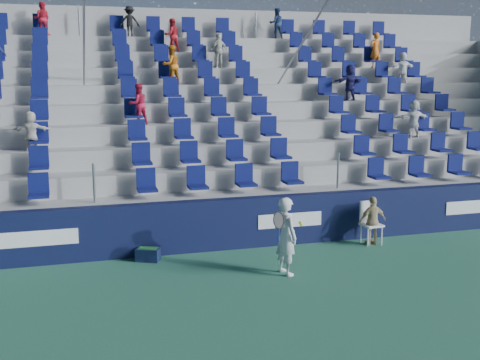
# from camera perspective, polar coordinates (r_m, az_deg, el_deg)

# --- Properties ---
(ground) EXTENTS (70.00, 70.00, 0.00)m
(ground) POSITION_cam_1_polar(r_m,az_deg,el_deg) (11.48, 2.91, -10.94)
(ground) COLOR #2B664C
(ground) RESTS_ON ground
(sponsor_wall) EXTENTS (24.00, 0.32, 1.20)m
(sponsor_wall) POSITION_cam_1_polar(r_m,az_deg,el_deg) (14.16, -1.16, -4.17)
(sponsor_wall) COLOR #0E1336
(sponsor_wall) RESTS_ON ground
(grandstand) EXTENTS (24.00, 8.17, 6.63)m
(grandstand) POSITION_cam_1_polar(r_m,az_deg,el_deg) (18.78, -5.14, 4.23)
(grandstand) COLOR #A0A09B
(grandstand) RESTS_ON ground
(tennis_player) EXTENTS (0.69, 0.67, 1.63)m
(tennis_player) POSITION_cam_1_polar(r_m,az_deg,el_deg) (12.41, 4.38, -5.31)
(tennis_player) COLOR silver
(tennis_player) RESTS_ON ground
(line_judge_chair) EXTENTS (0.51, 0.52, 1.03)m
(line_judge_chair) POSITION_cam_1_polar(r_m,az_deg,el_deg) (14.94, 12.19, -3.66)
(line_judge_chair) COLOR white
(line_judge_chair) RESTS_ON ground
(line_judge) EXTENTS (0.70, 0.31, 1.18)m
(line_judge) POSITION_cam_1_polar(r_m,az_deg,el_deg) (14.81, 12.47, -3.80)
(line_judge) COLOR tan
(line_judge) RESTS_ON ground
(ball_bin) EXTENTS (0.60, 0.51, 0.29)m
(ball_bin) POSITION_cam_1_polar(r_m,az_deg,el_deg) (13.56, -8.71, -6.92)
(ball_bin) COLOR #111B3E
(ball_bin) RESTS_ON ground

